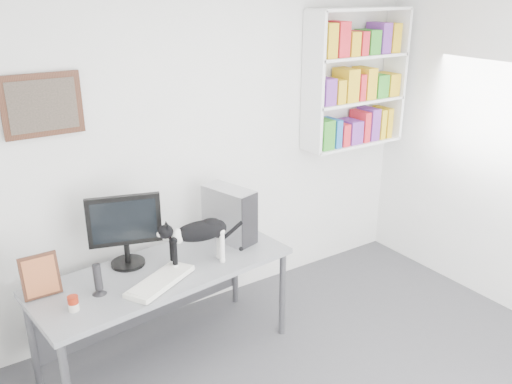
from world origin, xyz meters
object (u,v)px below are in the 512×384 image
desk (167,315)px  monitor (125,230)px  leaning_print (40,275)px  soup_can (73,303)px  pc_tower (229,214)px  speaker (98,279)px  keyboard (160,281)px  bookshelf (356,79)px  cat (199,242)px

desk → monitor: monitor is taller
leaning_print → soup_can: bearing=-67.1°
monitor → pc_tower: (0.82, -0.04, -0.06)m
leaning_print → soup_can: 0.32m
speaker → soup_can: size_ratio=2.23×
monitor → keyboard: monitor is taller
bookshelf → cat: size_ratio=2.19×
soup_can → monitor: bearing=37.3°
desk → leaning_print: bearing=166.2°
soup_can → bookshelf: bearing=12.1°
bookshelf → speaker: 2.86m
speaker → pc_tower: bearing=17.0°
leaning_print → keyboard: bearing=-21.8°
desk → cat: bearing=-25.2°
monitor → soup_can: monitor is taller
soup_can → cat: bearing=5.9°
monitor → keyboard: bearing=-60.8°
monitor → pc_tower: monitor is taller
leaning_print → pc_tower: bearing=2.8°
pc_tower → cat: 0.46m
cat → keyboard: bearing=-155.1°
monitor → pc_tower: 0.83m
monitor → leaning_print: size_ratio=1.84×
desk → cat: 0.61m
keyboard → speaker: size_ratio=2.37×
keyboard → leaning_print: bearing=130.1°
desk → soup_can: size_ratio=18.73×
speaker → leaning_print: leaning_print is taller
speaker → keyboard: bearing=-9.8°
bookshelf → soup_can: 3.08m
bookshelf → desk: size_ratio=0.67×
bookshelf → cat: bearing=-164.9°
pc_tower → cat: size_ratio=0.75×
bookshelf → soup_can: size_ratio=12.64×
bookshelf → speaker: bearing=-169.1°
keyboard → soup_can: (-0.57, 0.00, 0.03)m
desk → keyboard: bearing=-126.8°
pc_tower → leaning_print: pc_tower is taller
pc_tower → soup_can: 1.37m
cat → leaning_print: bearing=179.3°
desk → speaker: size_ratio=8.41×
bookshelf → desk: (-2.16, -0.43, -1.47)m
bookshelf → monitor: bookshelf is taller
bookshelf → cat: 2.18m
soup_can → cat: size_ratio=0.17×
bookshelf → desk: bookshelf is taller
desk → pc_tower: 0.89m
monitor → speaker: (-0.30, -0.27, -0.16)m
bookshelf → leaning_print: bookshelf is taller
pc_tower → leaning_print: 1.44m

